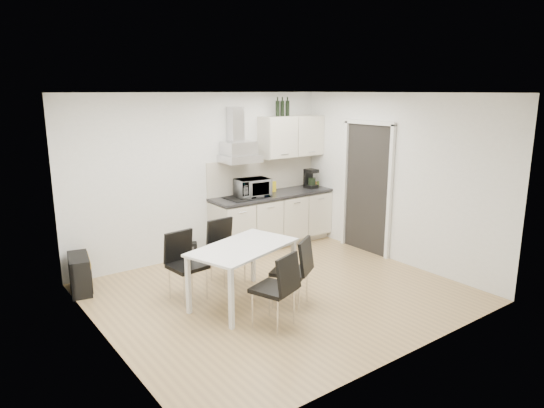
{
  "coord_description": "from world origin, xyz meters",
  "views": [
    {
      "loc": [
        -3.65,
        -4.77,
        2.63
      ],
      "look_at": [
        0.22,
        0.46,
        1.1
      ],
      "focal_mm": 32.0,
      "sensor_mm": 36.0,
      "label": 1
    }
  ],
  "objects_px": {
    "dining_table": "(243,253)",
    "floor_speaker": "(192,251)",
    "chair_near_left": "(273,290)",
    "guitar_amp": "(80,274)",
    "chair_far_left": "(187,267)",
    "kitchenette": "(273,198)",
    "chair_far_right": "(228,252)",
    "chair_near_right": "(290,272)"
  },
  "relations": [
    {
      "from": "chair_near_left",
      "to": "guitar_amp",
      "type": "distance_m",
      "value": 2.76
    },
    {
      "from": "chair_near_left",
      "to": "chair_near_right",
      "type": "relative_size",
      "value": 1.0
    },
    {
      "from": "kitchenette",
      "to": "chair_near_left",
      "type": "relative_size",
      "value": 2.86
    },
    {
      "from": "chair_far_left",
      "to": "chair_near_right",
      "type": "distance_m",
      "value": 1.31
    },
    {
      "from": "kitchenette",
      "to": "dining_table",
      "type": "bearing_deg",
      "value": -135.54
    },
    {
      "from": "dining_table",
      "to": "chair_far_left",
      "type": "distance_m",
      "value": 0.76
    },
    {
      "from": "kitchenette",
      "to": "dining_table",
      "type": "height_order",
      "value": "kitchenette"
    },
    {
      "from": "chair_far_left",
      "to": "floor_speaker",
      "type": "xyz_separation_m",
      "value": [
        0.76,
        1.36,
        -0.31
      ]
    },
    {
      "from": "chair_far_left",
      "to": "guitar_amp",
      "type": "distance_m",
      "value": 1.52
    },
    {
      "from": "guitar_amp",
      "to": "kitchenette",
      "type": "bearing_deg",
      "value": 13.39
    },
    {
      "from": "chair_near_right",
      "to": "floor_speaker",
      "type": "bearing_deg",
      "value": 61.91
    },
    {
      "from": "floor_speaker",
      "to": "chair_near_left",
      "type": "bearing_deg",
      "value": -73.47
    },
    {
      "from": "dining_table",
      "to": "floor_speaker",
      "type": "bearing_deg",
      "value": 65.25
    },
    {
      "from": "kitchenette",
      "to": "chair_far_left",
      "type": "height_order",
      "value": "kitchenette"
    },
    {
      "from": "kitchenette",
      "to": "floor_speaker",
      "type": "bearing_deg",
      "value": 173.69
    },
    {
      "from": "guitar_amp",
      "to": "chair_far_right",
      "type": "bearing_deg",
      "value": -15.22
    },
    {
      "from": "dining_table",
      "to": "floor_speaker",
      "type": "relative_size",
      "value": 5.69
    },
    {
      "from": "dining_table",
      "to": "guitar_amp",
      "type": "height_order",
      "value": "dining_table"
    },
    {
      "from": "chair_near_right",
      "to": "guitar_amp",
      "type": "relative_size",
      "value": 1.39
    },
    {
      "from": "chair_far_left",
      "to": "floor_speaker",
      "type": "distance_m",
      "value": 1.59
    },
    {
      "from": "chair_far_left",
      "to": "floor_speaker",
      "type": "relative_size",
      "value": 3.28
    },
    {
      "from": "kitchenette",
      "to": "chair_far_right",
      "type": "relative_size",
      "value": 2.86
    },
    {
      "from": "chair_far_right",
      "to": "chair_near_left",
      "type": "height_order",
      "value": "same"
    },
    {
      "from": "floor_speaker",
      "to": "chair_near_right",
      "type": "bearing_deg",
      "value": -62.03
    },
    {
      "from": "chair_far_left",
      "to": "dining_table",
      "type": "bearing_deg",
      "value": 130.02
    },
    {
      "from": "chair_far_right",
      "to": "floor_speaker",
      "type": "xyz_separation_m",
      "value": [
        0.04,
        1.16,
        -0.31
      ]
    },
    {
      "from": "dining_table",
      "to": "chair_near_left",
      "type": "distance_m",
      "value": 0.76
    },
    {
      "from": "chair_far_left",
      "to": "guitar_amp",
      "type": "xyz_separation_m",
      "value": [
        -1.05,
        1.08,
        -0.19
      ]
    },
    {
      "from": "chair_far_right",
      "to": "dining_table",
      "type": "bearing_deg",
      "value": 72.4
    },
    {
      "from": "chair_near_left",
      "to": "chair_near_right",
      "type": "xyz_separation_m",
      "value": [
        0.49,
        0.31,
        0.0
      ]
    },
    {
      "from": "chair_far_right",
      "to": "chair_far_left",
      "type": "bearing_deg",
      "value": 13.63
    },
    {
      "from": "chair_near_left",
      "to": "kitchenette",
      "type": "bearing_deg",
      "value": 33.68
    },
    {
      "from": "floor_speaker",
      "to": "chair_far_left",
      "type": "bearing_deg",
      "value": -95.72
    },
    {
      "from": "chair_near_right",
      "to": "guitar_amp",
      "type": "bearing_deg",
      "value": 102.12
    },
    {
      "from": "chair_near_left",
      "to": "chair_far_left",
      "type": "bearing_deg",
      "value": 90.45
    },
    {
      "from": "chair_near_left",
      "to": "guitar_amp",
      "type": "height_order",
      "value": "chair_near_left"
    },
    {
      "from": "chair_far_right",
      "to": "guitar_amp",
      "type": "bearing_deg",
      "value": -28.52
    },
    {
      "from": "chair_near_right",
      "to": "dining_table",
      "type": "bearing_deg",
      "value": 102.59
    },
    {
      "from": "chair_far_left",
      "to": "chair_far_right",
      "type": "distance_m",
      "value": 0.75
    },
    {
      "from": "dining_table",
      "to": "chair_far_left",
      "type": "xyz_separation_m",
      "value": [
        -0.52,
        0.5,
        -0.23
      ]
    },
    {
      "from": "chair_near_left",
      "to": "chair_near_right",
      "type": "bearing_deg",
      "value": 12.51
    },
    {
      "from": "chair_far_right",
      "to": "floor_speaker",
      "type": "relative_size",
      "value": 3.28
    }
  ]
}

